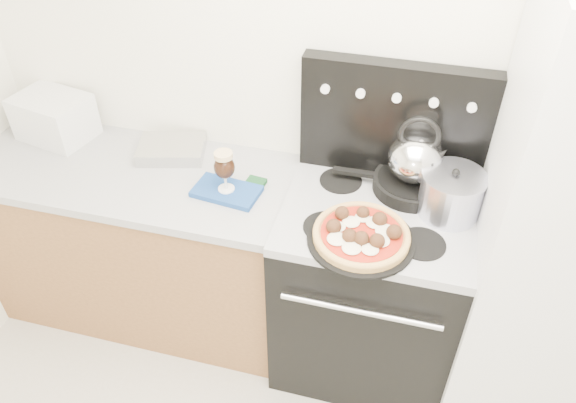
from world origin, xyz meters
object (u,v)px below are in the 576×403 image
(beer_glass, at_px, (225,171))
(fridge, at_px, (569,240))
(base_cabinet, at_px, (146,245))
(pizza, at_px, (362,233))
(toaster_oven, at_px, (54,117))
(skillet, at_px, (411,184))
(stock_pot, at_px, (450,195))
(stove_body, at_px, (367,291))
(oven_mitt, at_px, (227,191))
(pizza_pan, at_px, (361,239))
(tea_kettle, at_px, (416,154))

(beer_glass, bearing_deg, fridge, 0.17)
(base_cabinet, bearing_deg, pizza, -11.33)
(fridge, height_order, toaster_oven, fridge)
(beer_glass, relative_size, skillet, 0.60)
(base_cabinet, height_order, skillet, skillet)
(base_cabinet, xyz_separation_m, stock_pot, (1.37, 0.03, 0.58))
(stove_body, height_order, stock_pot, stock_pot)
(toaster_oven, height_order, skillet, toaster_oven)
(stove_body, relative_size, pizza, 2.45)
(oven_mitt, bearing_deg, skillet, 14.90)
(oven_mitt, height_order, pizza_pan, pizza_pan)
(pizza, height_order, skillet, pizza)
(pizza, bearing_deg, oven_mitt, 164.81)
(beer_glass, relative_size, pizza, 0.52)
(fridge, relative_size, oven_mitt, 6.97)
(oven_mitt, height_order, tea_kettle, tea_kettle)
(base_cabinet, height_order, tea_kettle, tea_kettle)
(pizza_pan, height_order, skillet, skillet)
(stock_pot, bearing_deg, tea_kettle, 144.69)
(stock_pot, bearing_deg, beer_glass, -174.36)
(fridge, bearing_deg, base_cabinet, 178.41)
(toaster_oven, relative_size, skillet, 1.04)
(fridge, distance_m, tea_kettle, 0.64)
(toaster_oven, bearing_deg, base_cabinet, -7.80)
(tea_kettle, bearing_deg, skillet, 0.00)
(beer_glass, xyz_separation_m, pizza_pan, (0.59, -0.16, -0.09))
(beer_glass, xyz_separation_m, tea_kettle, (0.74, 0.20, 0.08))
(beer_glass, bearing_deg, base_cabinet, 173.56)
(pizza_pan, height_order, pizza, pizza)
(base_cabinet, height_order, stock_pot, stock_pot)
(beer_glass, distance_m, pizza_pan, 0.61)
(stove_body, distance_m, skillet, 0.55)
(beer_glass, bearing_deg, pizza_pan, -15.19)
(pizza, bearing_deg, skillet, 67.16)
(pizza, height_order, tea_kettle, tea_kettle)
(base_cabinet, height_order, pizza_pan, pizza_pan)
(base_cabinet, relative_size, pizza_pan, 3.59)
(toaster_oven, relative_size, pizza_pan, 0.81)
(base_cabinet, relative_size, tea_kettle, 5.97)
(beer_glass, relative_size, pizza_pan, 0.46)
(tea_kettle, xyz_separation_m, stock_pot, (0.15, -0.11, -0.09))
(base_cabinet, bearing_deg, oven_mitt, -6.44)
(skillet, bearing_deg, base_cabinet, -173.32)
(stove_body, relative_size, oven_mitt, 3.23)
(oven_mitt, bearing_deg, toaster_oven, 166.91)
(base_cabinet, xyz_separation_m, oven_mitt, (0.48, -0.05, 0.48))
(stove_body, distance_m, toaster_oven, 1.66)
(pizza, xyz_separation_m, stock_pot, (0.30, 0.25, 0.05))
(beer_glass, height_order, pizza_pan, beer_glass)
(tea_kettle, bearing_deg, pizza_pan, -122.16)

